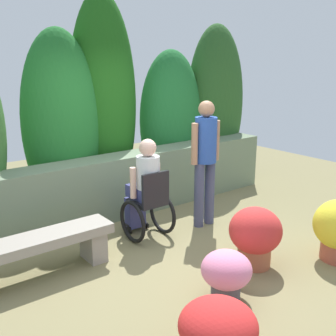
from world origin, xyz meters
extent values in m
plane|color=olive|center=(0.00, 0.00, 0.00)|extent=(11.46, 11.46, 0.00)
cube|color=slate|center=(0.00, 1.42, 0.46)|extent=(5.98, 0.46, 0.92)
ellipsoid|color=#216C29|center=(-0.40, 2.04, 1.36)|extent=(1.17, 0.82, 2.73)
ellipsoid|color=#1D5B17|center=(0.36, 2.11, 1.64)|extent=(1.09, 0.77, 3.29)
ellipsoid|color=#216C30|center=(1.66, 2.06, 1.22)|extent=(1.21, 0.84, 2.45)
ellipsoid|color=#295623|center=(2.66, 1.97, 1.45)|extent=(1.21, 0.84, 2.90)
cube|color=gray|center=(-0.81, 0.39, 0.18)|extent=(0.20, 0.33, 0.36)
cube|color=gray|center=(-1.44, 0.39, 0.42)|extent=(1.62, 0.39, 0.11)
cube|color=black|center=(0.05, 0.50, 0.50)|extent=(0.40, 0.40, 0.06)
cube|color=black|center=(0.05, 0.32, 0.73)|extent=(0.40, 0.04, 0.40)
cube|color=black|center=(0.05, 0.82, 0.10)|extent=(0.28, 0.12, 0.03)
torus|color=black|center=(-0.19, 0.50, 0.28)|extent=(0.05, 0.56, 0.56)
torus|color=black|center=(0.29, 0.50, 0.28)|extent=(0.05, 0.56, 0.56)
cylinder|color=black|center=(-0.09, 0.75, 0.05)|extent=(0.03, 0.10, 0.10)
cylinder|color=black|center=(0.19, 0.75, 0.05)|extent=(0.03, 0.10, 0.10)
cube|color=#3C407A|center=(0.05, 0.60, 0.61)|extent=(0.30, 0.40, 0.16)
cube|color=#3C407A|center=(0.05, 0.80, 0.27)|extent=(0.26, 0.14, 0.43)
cylinder|color=silver|center=(0.05, 0.48, 0.86)|extent=(0.30, 0.30, 0.50)
cylinder|color=beige|center=(-0.14, 0.54, 0.78)|extent=(0.08, 0.08, 0.40)
cylinder|color=beige|center=(0.24, 0.54, 0.78)|extent=(0.08, 0.08, 0.40)
sphere|color=beige|center=(0.05, 0.48, 1.22)|extent=(0.22, 0.22, 0.22)
cylinder|color=#424766|center=(0.83, 0.37, 0.46)|extent=(0.14, 0.14, 0.92)
cylinder|color=#424766|center=(1.03, 0.37, 0.46)|extent=(0.14, 0.14, 0.92)
cylinder|color=#294EA8|center=(0.93, 0.37, 1.23)|extent=(0.30, 0.30, 0.62)
cylinder|color=#AD7B5B|center=(0.73, 0.37, 1.20)|extent=(0.09, 0.09, 0.56)
cylinder|color=#AD7B5B|center=(1.13, 0.37, 1.20)|extent=(0.09, 0.09, 0.56)
sphere|color=#AD7B5B|center=(0.93, 0.37, 1.65)|extent=(0.22, 0.22, 0.22)
cylinder|color=#514852|center=(-0.16, -1.13, 0.10)|extent=(0.29, 0.29, 0.20)
ellipsoid|color=#175D10|center=(-0.16, -1.13, 0.25)|extent=(0.32, 0.32, 0.13)
ellipsoid|color=pink|center=(-0.16, -1.13, 0.30)|extent=(0.50, 0.50, 0.37)
cylinder|color=#A7593D|center=(0.57, -0.87, 0.14)|extent=(0.38, 0.38, 0.29)
ellipsoid|color=#0B550F|center=(0.57, -0.87, 0.35)|extent=(0.42, 0.42, 0.19)
ellipsoid|color=red|center=(0.57, -0.87, 0.43)|extent=(0.60, 0.60, 0.53)
ellipsoid|color=#376D2B|center=(-0.87, -1.73, 0.28)|extent=(0.47, 0.47, 0.14)
ellipsoid|color=red|center=(-0.87, -1.73, 0.34)|extent=(0.62, 0.62, 0.39)
camera|label=1|loc=(-2.82, -3.62, 2.31)|focal=43.81mm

